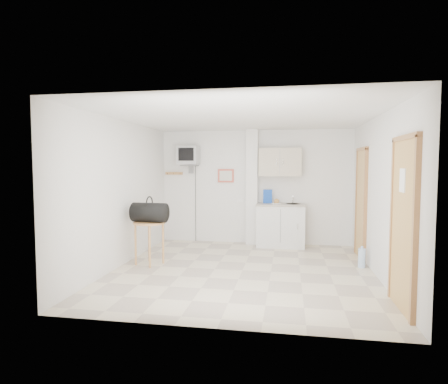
% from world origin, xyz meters
% --- Properties ---
extents(ground, '(4.50, 4.50, 0.00)m').
position_xyz_m(ground, '(0.00, 0.00, 0.00)').
color(ground, beige).
rests_on(ground, ground).
extents(room_envelope, '(4.24, 4.54, 2.55)m').
position_xyz_m(room_envelope, '(0.24, 0.09, 1.54)').
color(room_envelope, white).
rests_on(room_envelope, ground).
extents(kitchenette, '(1.03, 0.58, 2.10)m').
position_xyz_m(kitchenette, '(0.57, 2.00, 0.80)').
color(kitchenette, silver).
rests_on(kitchenette, ground).
extents(crt_television, '(0.44, 0.45, 2.15)m').
position_xyz_m(crt_television, '(-1.45, 2.02, 1.94)').
color(crt_television, slate).
rests_on(crt_television, ground).
extents(round_table, '(0.55, 0.55, 0.75)m').
position_xyz_m(round_table, '(-1.65, 0.11, 0.62)').
color(round_table, '#A5793D').
rests_on(round_table, ground).
extents(duffel_bag, '(0.63, 0.38, 0.45)m').
position_xyz_m(duffel_bag, '(-1.64, 0.10, 0.92)').
color(duffel_bag, black).
rests_on(duffel_bag, round_table).
extents(water_bottle, '(0.12, 0.12, 0.37)m').
position_xyz_m(water_bottle, '(1.97, 0.52, 0.16)').
color(water_bottle, '#A9C8ED').
rests_on(water_bottle, ground).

